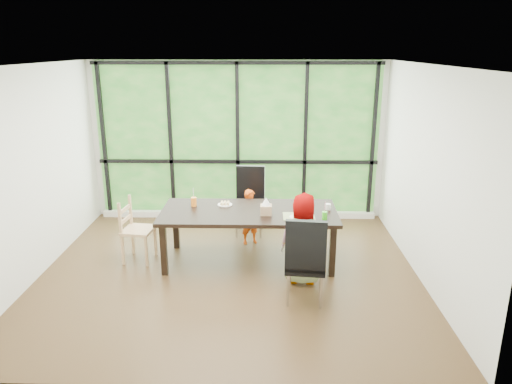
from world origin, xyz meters
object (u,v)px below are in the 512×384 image
(chair_window_leather, at_px, (250,202))
(tissue_box, at_px, (266,210))
(orange_cup, at_px, (194,202))
(chair_end_beech, at_px, (138,230))
(chair_interior_leather, at_px, (306,258))
(plate_far, at_px, (225,205))
(green_cup, at_px, (325,216))
(child_older, at_px, (304,239))
(dining_table, at_px, (249,236))
(white_mug, at_px, (328,207))
(child_toddler, at_px, (250,217))
(plate_near, at_px, (298,217))

(chair_window_leather, height_order, tissue_box, chair_window_leather)
(orange_cup, bearing_deg, chair_window_leather, 48.10)
(chair_window_leather, height_order, chair_end_beech, chair_window_leather)
(chair_interior_leather, bearing_deg, orange_cup, -33.89)
(tissue_box, bearing_deg, plate_far, 147.16)
(chair_window_leather, distance_m, plate_far, 0.89)
(plate_far, xyz_separation_m, green_cup, (1.35, -0.56, 0.05))
(chair_interior_leather, xyz_separation_m, chair_end_beech, (-2.25, 1.07, -0.09))
(child_older, xyz_separation_m, tissue_box, (-0.48, 0.46, 0.22))
(dining_table, bearing_deg, child_older, -40.35)
(dining_table, bearing_deg, chair_window_leather, 91.45)
(white_mug, height_order, tissue_box, tissue_box)
(chair_interior_leather, bearing_deg, white_mug, -102.56)
(child_toddler, distance_m, white_mug, 1.28)
(dining_table, bearing_deg, orange_cup, 166.65)
(child_toddler, relative_size, tissue_box, 5.64)
(child_toddler, height_order, child_older, child_older)
(green_cup, distance_m, white_mug, 0.41)
(child_older, height_order, green_cup, child_older)
(plate_far, bearing_deg, chair_window_leather, 67.96)
(tissue_box, bearing_deg, white_mug, 14.17)
(orange_cup, distance_m, white_mug, 1.87)
(chair_end_beech, distance_m, tissue_box, 1.83)
(orange_cup, bearing_deg, child_older, -27.87)
(plate_near, bearing_deg, chair_window_leather, 117.72)
(chair_window_leather, xyz_separation_m, chair_end_beech, (-1.52, -1.03, -0.09))
(chair_window_leather, distance_m, child_toddler, 0.40)
(tissue_box, bearing_deg, orange_cup, 162.10)
(dining_table, distance_m, plate_near, 0.80)
(chair_interior_leather, height_order, white_mug, chair_interior_leather)
(chair_interior_leather, height_order, child_toddler, chair_interior_leather)
(dining_table, relative_size, chair_window_leather, 2.23)
(tissue_box, bearing_deg, dining_table, 148.69)
(chair_window_leather, xyz_separation_m, child_older, (0.74, -1.63, 0.05))
(green_cup, relative_size, tissue_box, 0.71)
(child_older, bearing_deg, chair_end_beech, -8.87)
(plate_near, distance_m, white_mug, 0.55)
(child_older, bearing_deg, child_toddler, -54.21)
(chair_interior_leather, bearing_deg, tissue_box, -56.99)
(chair_window_leather, xyz_separation_m, white_mug, (1.11, -0.96, 0.25))
(dining_table, xyz_separation_m, green_cup, (1.00, -0.33, 0.43))
(child_toddler, height_order, green_cup, green_cup)
(dining_table, height_order, child_toddler, child_toddler)
(dining_table, height_order, white_mug, white_mug)
(child_toddler, distance_m, tissue_box, 0.91)
(dining_table, distance_m, child_older, 0.96)
(white_mug, xyz_separation_m, tissue_box, (-0.85, -0.22, 0.02))
(white_mug, bearing_deg, orange_cup, 176.51)
(chair_interior_leather, distance_m, orange_cup, 1.96)
(child_toddler, bearing_deg, dining_table, -112.22)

